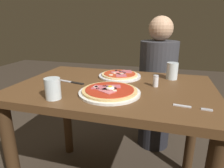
{
  "coord_description": "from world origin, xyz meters",
  "views": [
    {
      "loc": [
        0.29,
        -1.03,
        1.13
      ],
      "look_at": [
        0.01,
        -0.07,
        0.81
      ],
      "focal_mm": 31.07,
      "sensor_mm": 36.0,
      "label": 1
    }
  ],
  "objects": [
    {
      "name": "dining_table",
      "position": [
        0.0,
        0.0,
        0.64
      ],
      "size": [
        1.13,
        0.75,
        0.78
      ],
      "color": "brown",
      "rests_on": "ground"
    },
    {
      "name": "pizza_across_left",
      "position": [
        -0.01,
        0.19,
        0.79
      ],
      "size": [
        0.28,
        0.28,
        0.03
      ],
      "color": "white",
      "rests_on": "dining_table"
    },
    {
      "name": "salt_shaker",
      "position": [
        0.24,
        0.04,
        0.81
      ],
      "size": [
        0.03,
        0.03,
        0.07
      ],
      "color": "white",
      "rests_on": "dining_table"
    },
    {
      "name": "diner_person",
      "position": [
        0.22,
        0.65,
        0.56
      ],
      "size": [
        0.32,
        0.32,
        1.18
      ],
      "rotation": [
        0.0,
        0.0,
        3.14
      ],
      "color": "black",
      "rests_on": "ground"
    },
    {
      "name": "knife",
      "position": [
        -0.25,
        -0.02,
        0.78
      ],
      "size": [
        0.19,
        0.06,
        0.01
      ],
      "color": "silver",
      "rests_on": "dining_table"
    },
    {
      "name": "water_glass_far",
      "position": [
        0.33,
        0.23,
        0.82
      ],
      "size": [
        0.07,
        0.07,
        0.11
      ],
      "color": "silver",
      "rests_on": "dining_table"
    },
    {
      "name": "pizza_foreground",
      "position": [
        0.02,
        -0.14,
        0.79
      ],
      "size": [
        0.32,
        0.32,
        0.05
      ],
      "color": "white",
      "rests_on": "dining_table"
    },
    {
      "name": "water_glass_near",
      "position": [
        -0.22,
        -0.28,
        0.82
      ],
      "size": [
        0.08,
        0.08,
        0.1
      ],
      "color": "silver",
      "rests_on": "dining_table"
    },
    {
      "name": "fork",
      "position": [
        0.4,
        -0.21,
        0.78
      ],
      "size": [
        0.16,
        0.03,
        0.0
      ],
      "color": "silver",
      "rests_on": "dining_table"
    }
  ]
}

